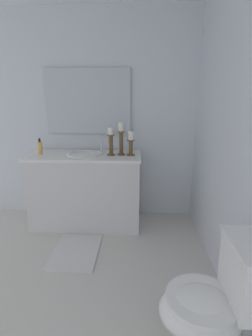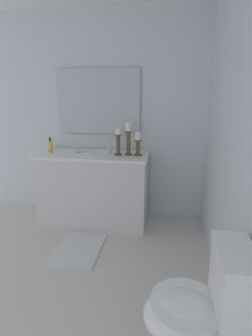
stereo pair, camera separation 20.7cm
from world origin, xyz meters
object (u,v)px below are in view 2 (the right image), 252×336
(candle_holder_short, at_px, (128,138))
(vanity_cabinet, at_px, (94,188))
(mirror, at_px, (98,102))
(toilet, at_px, (199,312))
(bath_mat, at_px, (79,249))
(soap_bottle, at_px, (50,146))
(sink_basin, at_px, (93,157))
(candle_holder_mid, at_px, (118,141))
(candle_holder_tall, at_px, (138,143))

(candle_holder_short, bearing_deg, vanity_cabinet, -90.73)
(mirror, relative_size, toilet, 1.34)
(bath_mat, bearing_deg, soap_bottle, -140.41)
(sink_basin, bearing_deg, mirror, -179.80)
(sink_basin, height_order, candle_holder_mid, candle_holder_mid)
(candle_holder_short, relative_size, candle_holder_mid, 1.18)
(sink_basin, bearing_deg, candle_holder_short, 89.27)
(sink_basin, distance_m, soap_bottle, 0.52)
(sink_basin, xyz_separation_m, bath_mat, (0.62, -0.00, -0.80))
(candle_holder_short, bearing_deg, mirror, -124.83)
(vanity_cabinet, height_order, candle_holder_mid, candle_holder_mid)
(toilet, bearing_deg, candle_holder_short, -159.18)
(mirror, bearing_deg, toilet, 28.34)
(candle_holder_mid, bearing_deg, soap_bottle, -91.10)
(candle_holder_mid, distance_m, bath_mat, 1.20)
(soap_bottle, relative_size, bath_mat, 0.30)
(vanity_cabinet, relative_size, candle_holder_short, 3.55)
(candle_holder_tall, height_order, candle_holder_mid, candle_holder_mid)
(mirror, distance_m, candle_holder_tall, 0.74)
(vanity_cabinet, xyz_separation_m, candle_holder_tall, (0.02, 0.52, 0.56))
(candle_holder_mid, xyz_separation_m, toilet, (1.59, 0.72, -0.64))
(mirror, xyz_separation_m, soap_bottle, (0.29, -0.51, -0.50))
(mirror, height_order, bath_mat, mirror)
(candle_holder_mid, bearing_deg, candle_holder_short, 100.49)
(candle_holder_tall, relative_size, toilet, 0.35)
(candle_holder_tall, bearing_deg, bath_mat, -40.48)
(candle_holder_short, relative_size, bath_mat, 0.60)
(candle_holder_short, distance_m, candle_holder_mid, 0.12)
(candle_holder_short, distance_m, toilet, 1.85)
(sink_basin, bearing_deg, toilet, 32.31)
(vanity_cabinet, bearing_deg, soap_bottle, -88.83)
(sink_basin, height_order, soap_bottle, soap_bottle)
(sink_basin, xyz_separation_m, candle_holder_mid, (0.03, 0.30, 0.20))
(vanity_cabinet, relative_size, mirror, 1.27)
(sink_basin, xyz_separation_m, candle_holder_short, (0.01, 0.41, 0.23))
(candle_holder_short, bearing_deg, soap_bottle, -89.68)
(candle_holder_tall, distance_m, candle_holder_short, 0.12)
(vanity_cabinet, xyz_separation_m, soap_bottle, (0.01, -0.51, 0.50))
(soap_bottle, bearing_deg, sink_basin, 91.17)
(mirror, height_order, candle_holder_mid, mirror)
(sink_basin, distance_m, candle_holder_mid, 0.36)
(candle_holder_short, distance_m, soap_bottle, 0.93)
(mirror, xyz_separation_m, toilet, (1.89, 1.02, -1.06))
(sink_basin, height_order, mirror, mirror)
(bath_mat, bearing_deg, toilet, 45.92)
(bath_mat, bearing_deg, vanity_cabinet, -180.00)
(mirror, xyz_separation_m, candle_holder_tall, (0.30, 0.52, -0.43))
(toilet, relative_size, bath_mat, 1.25)
(candle_holder_tall, bearing_deg, toilet, 17.54)
(mirror, relative_size, candle_holder_tall, 3.79)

